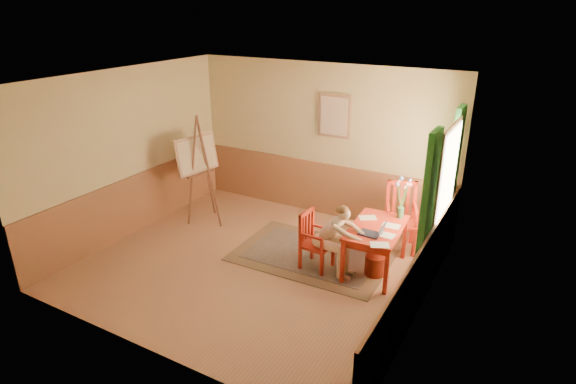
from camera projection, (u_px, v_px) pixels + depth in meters
The scene contains 14 objects.
room at pixel (254, 179), 6.80m from camera, with size 5.04×4.54×2.84m.
wainscot at pixel (282, 215), 7.78m from camera, with size 5.00×4.50×1.00m.
window at pixel (443, 188), 6.61m from camera, with size 0.12×2.01×2.20m.
wall_portrait at pixel (334, 116), 8.28m from camera, with size 0.60×0.05×0.76m.
rug at pixel (312, 255), 7.56m from camera, with size 2.44×1.65×0.02m.
table at pixel (376, 232), 6.92m from camera, with size 0.80×1.24×0.72m.
chair_left at pixel (314, 241), 7.07m from camera, with size 0.44×0.42×0.90m.
chair_back at pixel (401, 216), 7.63m from camera, with size 0.63×0.64×1.10m.
figure at pixel (334, 236), 6.84m from camera, with size 0.84×0.37×1.12m.
laptop at pixel (374, 232), 6.62m from camera, with size 0.36×0.22×0.21m.
papers at pixel (381, 230), 6.78m from camera, with size 0.76×1.02×0.00m.
vase at pixel (402, 200), 7.09m from camera, with size 0.21×0.31×0.63m.
wastebasket at pixel (375, 265), 6.97m from camera, with size 0.29×0.29×0.32m, color #B2351F.
easel at pixel (198, 159), 8.42m from camera, with size 0.72×0.88×1.96m.
Camera 1 is at (3.55, -5.33, 3.76)m, focal length 29.63 mm.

